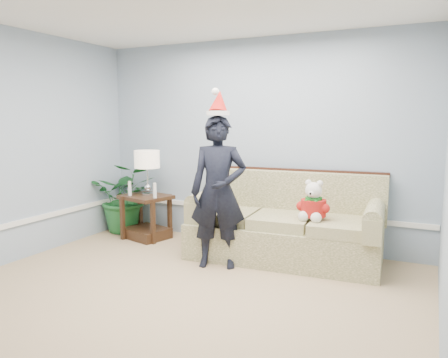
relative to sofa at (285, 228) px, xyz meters
The scene contains 10 objects.
room_shell 2.33m from the sofa, 105.79° to the right, with size 4.54×5.04×2.74m.
wainscot_trim 1.95m from the sofa, 153.87° to the right, with size 4.49×4.99×0.06m.
sofa is the anchor object (origin of this frame).
side_table 2.03m from the sofa, behind, with size 0.75×0.68×0.61m.
table_lamp 2.12m from the sofa, behind, with size 0.35×0.35×0.62m.
candle_pair 2.02m from the sofa, behind, with size 0.47×0.05×0.20m.
houseplant 2.52m from the sofa, behind, with size 0.93×0.81×1.03m, color #1D622A.
man 0.98m from the sofa, 134.12° to the right, with size 0.62×0.41×1.71m, color black.
santa_hat 1.68m from the sofa, 134.81° to the right, with size 0.29×0.32×0.30m.
teddy_bear 0.55m from the sofa, 27.19° to the right, with size 0.30×0.33×0.46m.
Camera 1 is at (2.13, -2.87, 1.67)m, focal length 35.00 mm.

